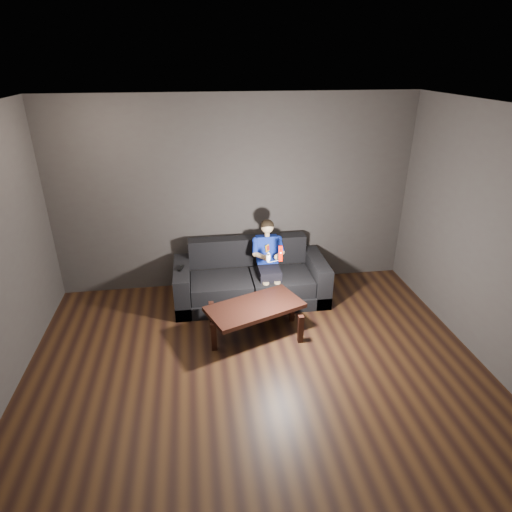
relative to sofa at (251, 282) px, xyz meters
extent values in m
plane|color=black|center=(-0.14, -1.97, -0.26)|extent=(5.00, 5.00, 0.00)
cube|color=#3A3332|center=(-0.14, 0.53, 1.09)|extent=(5.00, 0.04, 2.70)
cube|color=white|center=(-0.14, -1.97, 2.44)|extent=(5.00, 5.00, 0.02)
cube|color=black|center=(0.00, -0.03, -0.17)|extent=(2.07, 0.89, 0.18)
cube|color=black|center=(-0.41, -0.12, 0.03)|extent=(0.81, 0.63, 0.22)
cube|color=black|center=(0.41, -0.12, 0.03)|extent=(0.81, 0.63, 0.22)
cube|color=black|center=(0.00, 0.31, 0.34)|extent=(1.65, 0.21, 0.40)
cube|color=black|center=(-0.93, -0.03, 0.02)|extent=(0.21, 0.89, 0.56)
cube|color=black|center=(0.93, -0.03, 0.02)|extent=(0.21, 0.89, 0.56)
cube|color=black|center=(0.23, -0.14, 0.20)|extent=(0.29, 0.36, 0.13)
cube|color=navy|center=(0.23, 0.05, 0.46)|extent=(0.29, 0.20, 0.40)
cube|color=yellow|center=(0.23, -0.03, 0.51)|extent=(0.09, 0.09, 0.09)
cube|color=red|center=(0.23, -0.04, 0.51)|extent=(0.06, 0.06, 0.06)
cylinder|color=tan|center=(0.23, 0.05, 0.68)|extent=(0.07, 0.07, 0.06)
sphere|color=tan|center=(0.23, 0.05, 0.78)|extent=(0.17, 0.17, 0.17)
ellipsoid|color=black|center=(0.23, 0.06, 0.80)|extent=(0.18, 0.18, 0.15)
cylinder|color=navy|center=(0.06, -0.01, 0.53)|extent=(0.08, 0.21, 0.18)
cylinder|color=navy|center=(0.41, -0.01, 0.53)|extent=(0.08, 0.21, 0.18)
cylinder|color=tan|center=(0.11, -0.17, 0.49)|extent=(0.13, 0.23, 0.10)
cylinder|color=tan|center=(0.37, -0.17, 0.49)|extent=(0.13, 0.23, 0.10)
sphere|color=tan|center=(0.16, -0.26, 0.48)|extent=(0.08, 0.08, 0.08)
sphere|color=tan|center=(0.32, -0.26, 0.48)|extent=(0.08, 0.08, 0.08)
cylinder|color=tan|center=(0.16, -0.33, -0.01)|extent=(0.09, 0.09, 0.32)
cylinder|color=tan|center=(0.31, -0.33, -0.01)|extent=(0.09, 0.09, 0.32)
cube|color=#C20F00|center=(0.32, -0.46, 0.62)|extent=(0.05, 0.08, 0.20)
cube|color=#6F0B01|center=(0.32, -0.48, 0.68)|extent=(0.03, 0.01, 0.03)
cylinder|color=white|center=(0.32, -0.48, 0.61)|extent=(0.02, 0.01, 0.02)
ellipsoid|color=white|center=(0.16, -0.46, 0.57)|extent=(0.08, 0.10, 0.14)
cylinder|color=black|center=(0.16, -0.49, 0.63)|extent=(0.03, 0.01, 0.02)
cube|color=black|center=(-0.93, -0.08, 0.32)|extent=(0.08, 0.15, 0.03)
cube|color=black|center=(-0.93, -0.03, 0.33)|extent=(0.02, 0.02, 0.00)
cube|color=black|center=(-0.06, -0.86, 0.12)|extent=(1.26, 0.94, 0.05)
cube|color=black|center=(-0.58, -1.09, -0.08)|extent=(0.06, 0.06, 0.36)
cube|color=black|center=(0.45, -1.09, -0.08)|extent=(0.06, 0.06, 0.36)
cube|color=black|center=(-0.58, -0.63, -0.08)|extent=(0.06, 0.06, 0.36)
cube|color=black|center=(0.45, -0.63, -0.08)|extent=(0.06, 0.06, 0.36)
camera|label=1|loc=(-0.68, -5.17, 2.85)|focal=30.00mm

